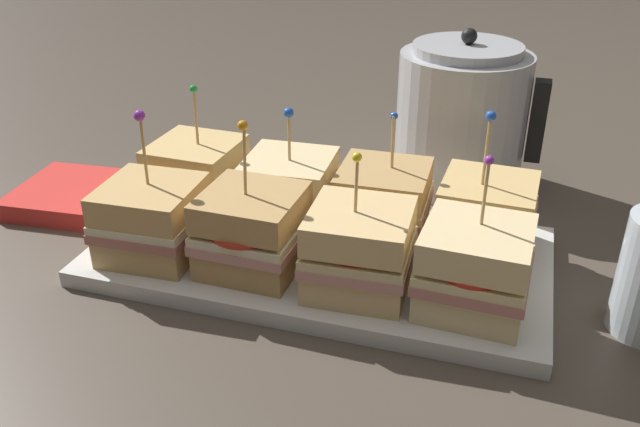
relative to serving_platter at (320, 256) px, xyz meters
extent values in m
plane|color=#4C4238|center=(0.00, 0.00, -0.01)|extent=(6.00, 6.00, 0.00)
cube|color=silver|center=(0.00, 0.00, 0.00)|extent=(0.49, 0.25, 0.01)
cube|color=silver|center=(0.00, 0.00, 0.01)|extent=(0.49, 0.25, 0.01)
cube|color=tan|center=(-0.17, -0.06, 0.02)|extent=(0.10, 0.10, 0.03)
cube|color=#B26B60|center=(-0.17, -0.06, 0.04)|extent=(0.11, 0.11, 0.01)
cube|color=beige|center=(-0.17, -0.06, 0.05)|extent=(0.10, 0.10, 0.01)
cube|color=tan|center=(-0.17, -0.06, 0.07)|extent=(0.10, 0.10, 0.03)
cylinder|color=tan|center=(-0.17, -0.05, 0.12)|extent=(0.00, 0.01, 0.09)
sphere|color=purple|center=(-0.17, -0.05, 0.16)|extent=(0.01, 0.01, 0.01)
cube|color=tan|center=(-0.06, -0.05, 0.02)|extent=(0.10, 0.10, 0.03)
cube|color=tan|center=(-0.06, -0.05, 0.04)|extent=(0.10, 0.10, 0.01)
cube|color=beige|center=(-0.06, -0.05, 0.05)|extent=(0.10, 0.10, 0.01)
cylinder|color=red|center=(-0.06, -0.07, 0.06)|extent=(0.07, 0.07, 0.00)
cube|color=tan|center=(-0.06, -0.05, 0.08)|extent=(0.10, 0.10, 0.03)
cylinder|color=tan|center=(-0.06, -0.05, 0.12)|extent=(0.00, 0.01, 0.08)
sphere|color=orange|center=(-0.06, -0.05, 0.16)|extent=(0.01, 0.01, 0.01)
cube|color=#DBB77A|center=(0.06, -0.06, 0.02)|extent=(0.10, 0.10, 0.03)
cube|color=tan|center=(0.06, -0.06, 0.04)|extent=(0.11, 0.11, 0.01)
cube|color=beige|center=(0.06, -0.06, 0.05)|extent=(0.10, 0.10, 0.01)
cylinder|color=red|center=(0.06, -0.07, 0.06)|extent=(0.06, 0.06, 0.00)
cube|color=#E8C281|center=(0.06, -0.06, 0.08)|extent=(0.10, 0.10, 0.03)
cylinder|color=tan|center=(0.05, -0.06, 0.12)|extent=(0.00, 0.01, 0.07)
sphere|color=yellow|center=(0.05, -0.06, 0.15)|extent=(0.01, 0.01, 0.01)
cube|color=beige|center=(0.17, -0.06, 0.02)|extent=(0.10, 0.10, 0.03)
cube|color=tan|center=(0.17, -0.06, 0.04)|extent=(0.11, 0.11, 0.01)
cube|color=beige|center=(0.17, -0.06, 0.05)|extent=(0.10, 0.10, 0.01)
cylinder|color=red|center=(0.17, -0.07, 0.06)|extent=(0.07, 0.07, 0.00)
cube|color=beige|center=(0.17, -0.06, 0.08)|extent=(0.10, 0.10, 0.03)
cylinder|color=tan|center=(0.17, -0.05, 0.12)|extent=(0.00, 0.01, 0.07)
sphere|color=purple|center=(0.17, -0.05, 0.16)|extent=(0.01, 0.01, 0.01)
cube|color=tan|center=(-0.17, 0.05, 0.02)|extent=(0.10, 0.10, 0.03)
cube|color=tan|center=(-0.17, 0.05, 0.04)|extent=(0.10, 0.10, 0.01)
cube|color=beige|center=(-0.17, 0.05, 0.05)|extent=(0.10, 0.10, 0.01)
cylinder|color=red|center=(-0.17, 0.04, 0.06)|extent=(0.06, 0.06, 0.00)
cube|color=#E0B771|center=(-0.17, 0.05, 0.08)|extent=(0.10, 0.10, 0.03)
cylinder|color=tan|center=(-0.16, 0.05, 0.12)|extent=(0.00, 0.01, 0.08)
sphere|color=green|center=(-0.16, 0.05, 0.16)|extent=(0.01, 0.01, 0.01)
cube|color=beige|center=(-0.05, 0.05, 0.02)|extent=(0.10, 0.10, 0.03)
cube|color=tan|center=(-0.05, 0.05, 0.04)|extent=(0.11, 0.11, 0.01)
cube|color=beige|center=(-0.05, 0.05, 0.05)|extent=(0.10, 0.10, 0.01)
cube|color=beige|center=(-0.05, 0.05, 0.07)|extent=(0.10, 0.10, 0.03)
cylinder|color=tan|center=(-0.05, 0.05, 0.11)|extent=(0.00, 0.00, 0.07)
sphere|color=blue|center=(-0.05, 0.05, 0.14)|extent=(0.01, 0.01, 0.01)
cube|color=tan|center=(0.06, 0.05, 0.02)|extent=(0.10, 0.10, 0.03)
cube|color=tan|center=(0.06, 0.05, 0.04)|extent=(0.10, 0.10, 0.01)
cube|color=beige|center=(0.06, 0.05, 0.05)|extent=(0.10, 0.10, 0.01)
cube|color=tan|center=(0.06, 0.05, 0.07)|extent=(0.10, 0.10, 0.03)
cylinder|color=tan|center=(0.06, 0.06, 0.11)|extent=(0.00, 0.01, 0.07)
sphere|color=blue|center=(0.06, 0.06, 0.15)|extent=(0.01, 0.01, 0.01)
cube|color=tan|center=(0.17, 0.05, 0.02)|extent=(0.10, 0.10, 0.03)
cube|color=tan|center=(0.17, 0.05, 0.04)|extent=(0.11, 0.11, 0.01)
cube|color=beige|center=(0.17, 0.05, 0.05)|extent=(0.10, 0.10, 0.01)
cube|color=#E0B771|center=(0.17, 0.05, 0.07)|extent=(0.10, 0.10, 0.03)
cylinder|color=tan|center=(0.16, 0.05, 0.12)|extent=(0.00, 0.00, 0.09)
sphere|color=blue|center=(0.16, 0.05, 0.16)|extent=(0.01, 0.01, 0.01)
cylinder|color=#B7BABF|center=(0.11, 0.26, 0.08)|extent=(0.17, 0.17, 0.18)
cylinder|color=#B7BABF|center=(0.11, 0.26, 0.17)|extent=(0.14, 0.14, 0.01)
sphere|color=black|center=(0.11, 0.26, 0.19)|extent=(0.02, 0.02, 0.02)
cube|color=black|center=(0.21, 0.26, 0.09)|extent=(0.02, 0.02, 0.11)
cube|color=red|center=(-0.35, 0.04, 0.00)|extent=(0.14, 0.14, 0.02)
camera|label=1|loc=(0.19, -0.61, 0.39)|focal=38.00mm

